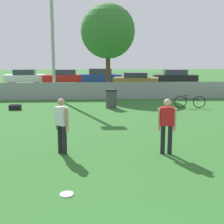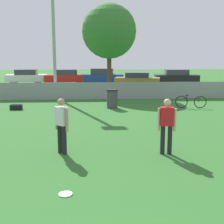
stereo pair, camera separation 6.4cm
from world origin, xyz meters
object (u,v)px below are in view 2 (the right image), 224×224
at_px(parked_car_white, 26,77).
at_px(parked_car_tan, 137,80).
at_px(tree_near_pole, 109,31).
at_px(frisbee_disc, 65,194).
at_px(player_defender_red, 167,123).
at_px(player_receiver_white, 62,122).
at_px(parked_car_red, 66,77).
at_px(parked_car_dark, 176,77).
at_px(gear_bag_sideline, 16,107).
at_px(light_pole, 53,24).
at_px(trash_bin, 112,99).
at_px(parked_car_blue, 102,76).
at_px(bicycle_sideline, 191,102).

bearing_deg(parked_car_white, parked_car_tan, -22.36).
height_order(tree_near_pole, frisbee_disc, tree_near_pole).
relative_size(player_defender_red, parked_car_white, 0.40).
distance_m(tree_near_pole, player_receiver_white, 14.99).
bearing_deg(parked_car_red, parked_car_dark, -8.13).
bearing_deg(gear_bag_sideline, parked_car_white, 99.88).
height_order(light_pole, trash_bin, light_pole).
height_order(light_pole, parked_car_blue, light_pole).
bearing_deg(bicycle_sideline, parked_car_white, 136.68).
relative_size(gear_bag_sideline, parked_car_white, 0.15).
distance_m(gear_bag_sideline, parked_car_dark, 19.03).
relative_size(gear_bag_sideline, parked_car_tan, 0.14).
bearing_deg(trash_bin, light_pole, 131.14).
height_order(player_defender_red, parked_car_white, player_defender_red).
xyz_separation_m(parked_car_red, parked_car_tan, (6.70, -3.47, -0.04)).
relative_size(player_receiver_white, parked_car_white, 0.40).
xyz_separation_m(tree_near_pole, parked_car_dark, (7.10, 7.65, -3.83)).
height_order(parked_car_red, parked_car_blue, parked_car_blue).
height_order(gear_bag_sideline, parked_car_blue, parked_car_blue).
bearing_deg(parked_car_dark, trash_bin, -111.88).
relative_size(player_defender_red, bicycle_sideline, 0.98).
bearing_deg(parked_car_red, parked_car_blue, -5.40).
xyz_separation_m(light_pole, gear_bag_sideline, (-1.55, -4.25, -4.61)).
bearing_deg(player_receiver_white, player_defender_red, 40.01).
distance_m(frisbee_disc, trash_bin, 10.68).
bearing_deg(parked_car_dark, gear_bag_sideline, -125.26).
xyz_separation_m(tree_near_pole, parked_car_white, (-7.88, 8.42, -3.81)).
relative_size(parked_car_tan, parked_car_dark, 0.96).
distance_m(bicycle_sideline, parked_car_dark, 14.81).
bearing_deg(parked_car_red, tree_near_pole, -69.79).
bearing_deg(tree_near_pole, trash_bin, -91.40).
distance_m(tree_near_pole, frisbee_disc, 17.83).
bearing_deg(frisbee_disc, player_defender_red, 43.47).
bearing_deg(light_pole, trash_bin, -48.86).
distance_m(parked_car_tan, parked_car_dark, 5.29).
bearing_deg(trash_bin, tree_near_pole, 88.60).
xyz_separation_m(light_pole, parked_car_white, (-4.21, 11.02, -4.05)).
relative_size(trash_bin, parked_car_dark, 0.23).
height_order(bicycle_sideline, parked_car_white, parked_car_white).
distance_m(gear_bag_sideline, parked_car_white, 15.51).
relative_size(tree_near_pole, bicycle_sideline, 3.95).
distance_m(gear_bag_sideline, parked_car_red, 15.02).
distance_m(player_defender_red, bicycle_sideline, 8.42).
relative_size(gear_bag_sideline, parked_car_blue, 0.14).
distance_m(player_receiver_white, parked_car_blue, 22.61).
bearing_deg(parked_car_blue, light_pole, -100.74).
xyz_separation_m(player_defender_red, bicycle_sideline, (3.15, 7.79, -0.58)).
relative_size(tree_near_pole, parked_car_dark, 1.47).
relative_size(tree_near_pole, player_defender_red, 4.01).
bearing_deg(frisbee_disc, parked_car_tan, 78.39).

